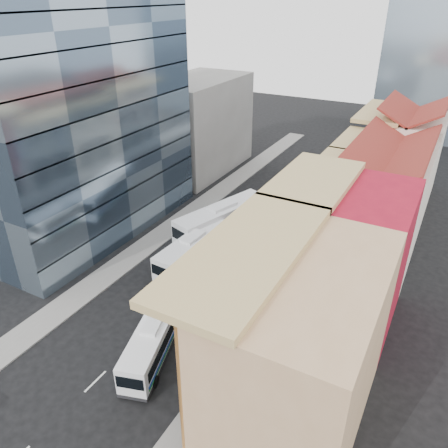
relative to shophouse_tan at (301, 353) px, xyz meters
The scene contains 13 objects.
ground 16.03m from the shophouse_tan, 160.35° to the right, with size 200.00×200.00×0.00m, color black.
sidewalk_right 18.82m from the shophouse_tan, 107.93° to the left, with size 3.00×90.00×0.15m, color slate.
sidewalk_left 28.82m from the shophouse_tan, 142.93° to the left, with size 3.00×90.00×0.15m, color slate.
shophouse_tan is the anchor object (origin of this frame).
shophouse_red 12.00m from the shophouse_tan, 90.00° to the left, with size 8.00×10.00×12.00m, color maroon.
shophouse_cream_near 21.52m from the shophouse_tan, 90.00° to the left, with size 8.00×9.00×10.00m, color white.
shophouse_cream_mid 30.52m from the shophouse_tan, 90.00° to the left, with size 8.00×9.00×10.00m, color white.
shophouse_cream_far 41.00m from the shophouse_tan, 90.00° to the left, with size 8.00×12.00×11.00m, color white.
office_tower 35.19m from the shophouse_tan, 155.70° to the left, with size 12.00×26.00×30.00m, color #3E4F62.
office_block_far 47.64m from the shophouse_tan, 129.04° to the left, with size 10.00×18.00×14.00m, color gray.
bus_left_near 20.98m from the shophouse_tan, 141.19° to the left, with size 2.48×10.59×3.40m, color white, non-canonical shape.
bus_left_far 25.75m from the shophouse_tan, 129.71° to the left, with size 2.94×12.56×4.03m, color white, non-canonical shape.
bus_right 12.65m from the shophouse_tan, behind, with size 2.31×9.86×3.16m, color white, non-canonical shape.
Camera 1 is at (19.24, -14.49, 25.48)m, focal length 35.00 mm.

